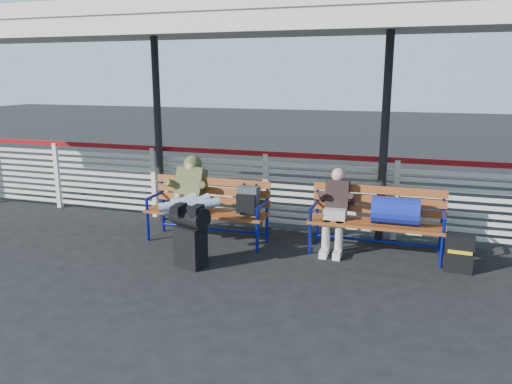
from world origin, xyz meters
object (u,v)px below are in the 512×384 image
(bench_right, at_px, (387,213))
(companion_person, at_px, (336,209))
(luggage_stack, at_px, (190,234))
(suitcase_side, at_px, (459,253))
(traveler_man, at_px, (188,199))
(bench_left, at_px, (218,203))

(bench_right, distance_m, companion_person, 0.69)
(luggage_stack, distance_m, suitcase_side, 3.37)
(bench_right, bearing_deg, companion_person, -179.78)
(luggage_stack, xyz_separation_m, traveler_man, (-0.35, 0.69, 0.26))
(bench_left, xyz_separation_m, companion_person, (1.69, 0.14, 0.02))
(traveler_man, height_order, suitcase_side, traveler_man)
(companion_person, xyz_separation_m, suitcase_side, (1.60, -0.30, -0.36))
(luggage_stack, distance_m, companion_person, 2.03)
(luggage_stack, bearing_deg, suitcase_side, 35.21)
(bench_right, height_order, traveler_man, traveler_man)
(bench_right, xyz_separation_m, traveler_man, (-2.68, -0.50, 0.09))
(bench_right, distance_m, suitcase_side, 1.03)
(suitcase_side, bearing_deg, luggage_stack, -160.71)
(suitcase_side, bearing_deg, bench_left, -178.60)
(bench_right, distance_m, traveler_man, 2.73)
(traveler_man, xyz_separation_m, suitcase_side, (3.60, 0.19, -0.46))
(traveler_man, bearing_deg, companion_person, 13.87)
(bench_right, height_order, suitcase_side, bench_right)
(bench_right, relative_size, suitcase_side, 3.82)
(luggage_stack, distance_m, traveler_man, 0.81)
(bench_left, height_order, traveler_man, traveler_man)
(luggage_stack, relative_size, companion_person, 0.70)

